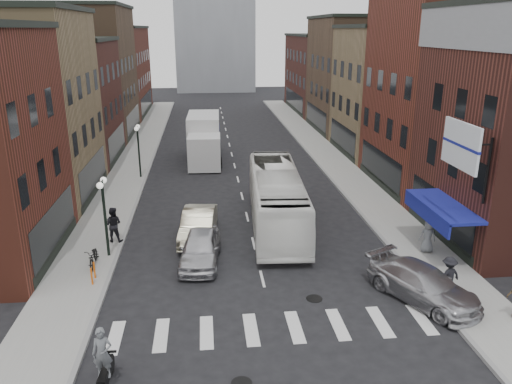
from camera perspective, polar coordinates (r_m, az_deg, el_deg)
ground at (r=22.43m, az=1.03°, el=-11.09°), size 160.00×160.00×0.00m
sidewalk_left at (r=43.24m, az=-13.88°, el=3.07°), size 3.00×74.00×0.15m
sidewalk_right at (r=44.19m, az=8.54°, el=3.72°), size 3.00×74.00×0.15m
curb_left at (r=43.08m, az=-11.90°, el=3.05°), size 0.20×74.00×0.16m
curb_right at (r=43.86m, az=6.63°, el=3.59°), size 0.20×74.00×0.16m
crosswalk_stripes at (r=19.89m, az=2.12°, el=-15.29°), size 12.00×2.20×0.01m
bldg_left_mid_a at (r=36.01m, az=-26.67°, el=8.61°), size 10.30×10.20×12.30m
bldg_left_mid_b at (r=45.56m, az=-22.27°, el=9.53°), size 10.30×10.20×10.30m
bldg_left_far_a at (r=56.00m, az=-19.44°, el=12.78°), size 10.30×12.20×13.30m
bldg_left_far_b at (r=69.75m, az=-16.80°, el=13.08°), size 10.30×16.20×11.30m
bldg_right_mid_a at (r=37.88m, az=21.87°, el=11.14°), size 10.30×10.20×14.30m
bldg_right_mid_b at (r=47.08m, az=16.08°, el=11.02°), size 10.30×10.20×11.30m
bldg_right_far_a at (r=57.34m, az=12.03°, el=12.99°), size 10.30×12.20×12.30m
bldg_right_far_b at (r=70.83m, az=8.49°, el=13.29°), size 10.30×16.20×10.30m
awning_blue at (r=26.05m, az=20.24°, el=-1.65°), size 1.80×5.00×0.78m
billboard_sign at (r=23.26m, az=22.53°, el=4.81°), size 1.52×3.00×3.70m
streetlamp_near at (r=25.25m, az=-17.01°, el=-1.24°), size 0.32×1.22×4.11m
streetlamp_far at (r=38.59m, az=-13.32°, el=5.65°), size 0.32×1.22×4.11m
bike_rack at (r=23.75m, az=-18.12°, el=-8.80°), size 0.08×0.68×0.80m
box_truck at (r=43.36m, az=-5.97°, el=6.02°), size 2.88×8.89×3.84m
motorcycle_rider at (r=17.10m, az=-17.01°, el=-18.08°), size 0.64×2.25×2.29m
transit_bus at (r=28.83m, az=2.35°, el=-0.69°), size 3.51×11.94×3.28m
sedan_left_near at (r=24.62m, az=-6.39°, el=-6.36°), size 2.30×4.76×1.57m
sedan_left_far at (r=27.37m, az=-6.59°, el=-3.73°), size 2.22×5.05×1.61m
curb_car at (r=22.41m, az=18.55°, el=-9.97°), size 4.24×5.53×1.49m
parked_bicycle at (r=25.19m, az=-18.07°, el=-7.02°), size 0.71×1.83×0.95m
ped_left_solo at (r=27.48m, az=-16.02°, el=-3.59°), size 0.99×0.65×1.90m
ped_right_a at (r=22.94m, az=21.15°, el=-8.89°), size 1.20×0.80×1.70m
ped_right_c at (r=26.70m, az=19.02°, el=-4.80°), size 0.91×0.69×1.68m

